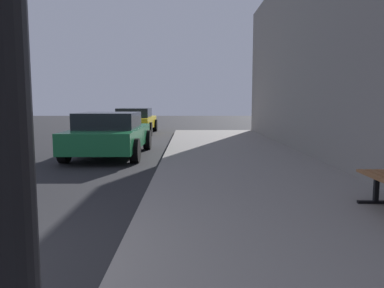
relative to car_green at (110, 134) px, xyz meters
The scene contains 2 objects.
car_green is the anchor object (origin of this frame).
car_yellow 7.70m from the car_green, 93.02° to the left, with size 1.95×4.29×1.27m.
Camera 1 is at (2.70, -2.73, 1.57)m, focal length 34.48 mm.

